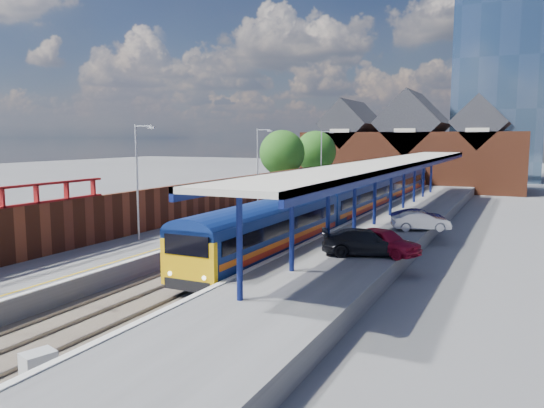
{
  "coord_description": "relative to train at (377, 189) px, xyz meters",
  "views": [
    {
      "loc": [
        14.64,
        -19.29,
        7.2
      ],
      "look_at": [
        -1.23,
        13.89,
        2.6
      ],
      "focal_mm": 35.0,
      "sensor_mm": 36.0,
      "label": 1
    }
  ],
  "objects": [
    {
      "name": "ground",
      "position": [
        -1.49,
        -2.36,
        -2.12
      ],
      "size": [
        240.0,
        240.0,
        0.0
      ],
      "primitive_type": "plane",
      "color": "#5B5B5E",
      "rests_on": "ground"
    },
    {
      "name": "ballast_bed",
      "position": [
        -1.49,
        -12.36,
        -2.09
      ],
      "size": [
        6.0,
        76.0,
        0.06
      ],
      "primitive_type": "cube",
      "color": "#473D33",
      "rests_on": "ground"
    },
    {
      "name": "rails",
      "position": [
        -1.49,
        -12.36,
        -2.0
      ],
      "size": [
        4.51,
        76.0,
        0.14
      ],
      "color": "slate",
      "rests_on": "ground"
    },
    {
      "name": "left_platform",
      "position": [
        -6.99,
        -12.36,
        -1.62
      ],
      "size": [
        5.0,
        76.0,
        1.0
      ],
      "primitive_type": "cube",
      "color": "#565659",
      "rests_on": "ground"
    },
    {
      "name": "right_platform",
      "position": [
        4.51,
        -12.36,
        -1.62
      ],
      "size": [
        6.0,
        76.0,
        1.0
      ],
      "primitive_type": "cube",
      "color": "#565659",
      "rests_on": "ground"
    },
    {
      "name": "coping_left",
      "position": [
        -4.64,
        -12.36,
        -1.1
      ],
      "size": [
        0.3,
        76.0,
        0.05
      ],
      "primitive_type": "cube",
      "color": "silver",
      "rests_on": "left_platform"
    },
    {
      "name": "coping_right",
      "position": [
        1.66,
        -12.36,
        -1.1
      ],
      "size": [
        0.3,
        76.0,
        0.05
      ],
      "primitive_type": "cube",
      "color": "silver",
      "rests_on": "right_platform"
    },
    {
      "name": "yellow_line",
      "position": [
        -5.24,
        -12.36,
        -1.12
      ],
      "size": [
        0.14,
        76.0,
        0.01
      ],
      "primitive_type": "cube",
      "color": "yellow",
      "rests_on": "left_platform"
    },
    {
      "name": "train",
      "position": [
        0.0,
        0.0,
        0.0
      ],
      "size": [
        2.9,
        65.92,
        3.45
      ],
      "color": "navy",
      "rests_on": "ground"
    },
    {
      "name": "canopy",
      "position": [
        3.99,
        -10.41,
        3.13
      ],
      "size": [
        4.5,
        52.0,
        4.48
      ],
      "color": "#0E1954",
      "rests_on": "right_platform"
    },
    {
      "name": "lamp_post_b",
      "position": [
        -7.86,
        -26.36,
        2.87
      ],
      "size": [
        1.48,
        0.18,
        7.0
      ],
      "color": "#A5A8AA",
      "rests_on": "left_platform"
    },
    {
      "name": "lamp_post_c",
      "position": [
        -7.86,
        -10.36,
        2.87
      ],
      "size": [
        1.48,
        0.18,
        7.0
      ],
      "color": "#A5A8AA",
      "rests_on": "left_platform"
    },
    {
      "name": "lamp_post_d",
      "position": [
        -7.86,
        5.64,
        2.87
      ],
      "size": [
        1.48,
        0.18,
        7.0
      ],
      "color": "#A5A8AA",
      "rests_on": "left_platform"
    },
    {
      "name": "platform_sign",
      "position": [
        -6.49,
        -8.36,
        0.57
      ],
      "size": [
        0.55,
        0.08,
        2.5
      ],
      "color": "#A5A8AA",
      "rests_on": "left_platform"
    },
    {
      "name": "brick_wall",
      "position": [
        -9.59,
        -18.83,
        0.33
      ],
      "size": [
        0.35,
        50.0,
        3.86
      ],
      "color": "brown",
      "rests_on": "left_platform"
    },
    {
      "name": "station_building",
      "position": [
        -1.49,
        25.64,
        3.33
      ],
      "size": [
        30.0,
        12.12,
        13.78
      ],
      "color": "brown",
      "rests_on": "ground"
    },
    {
      "name": "glass_tower",
      "position": [
        8.51,
        47.64,
        18.08
      ],
      "size": [
        14.2,
        14.2,
        40.3
      ],
      "color": "#49627D",
      "rests_on": "ground"
    },
    {
      "name": "tree_near",
      "position": [
        -11.84,
        3.54,
        3.23
      ],
      "size": [
        5.2,
        5.2,
        8.1
      ],
      "color": "#382314",
      "rests_on": "ground"
    },
    {
      "name": "tree_far",
      "position": [
        -10.84,
        11.54,
        3.23
      ],
      "size": [
        5.2,
        5.2,
        8.1
      ],
      "color": "#382314",
      "rests_on": "ground"
    },
    {
      "name": "parked_car_red",
      "position": [
        6.48,
        -23.98,
        -0.41
      ],
      "size": [
        4.53,
        3.1,
        1.43
      ],
      "primitive_type": "imported",
      "rotation": [
        0.0,
        0.0,
        1.2
      ],
      "color": "#A40D29",
      "rests_on": "right_platform"
    },
    {
      "name": "parked_car_silver",
      "position": [
        7.01,
        -15.55,
        -0.49
      ],
      "size": [
        4.04,
        2.81,
        1.26
      ],
      "primitive_type": "imported",
      "rotation": [
        0.0,
        0.0,
        2.0
      ],
      "color": "#BBBBC0",
      "rests_on": "right_platform"
    },
    {
      "name": "parked_car_dark",
      "position": [
        5.74,
        -24.52,
        -0.43
      ],
      "size": [
        5.11,
        3.41,
        1.37
      ],
      "primitive_type": "imported",
      "rotation": [
        0.0,
        0.0,
        1.92
      ],
      "color": "black",
      "rests_on": "right_platform"
    },
    {
      "name": "parked_car_blue",
      "position": [
        6.31,
        -12.61,
        -0.59
      ],
      "size": [
        3.85,
        1.82,
        1.06
      ],
      "primitive_type": "imported",
      "rotation": [
        0.0,
        0.0,
        1.56
      ],
      "color": "navy",
      "rests_on": "right_platform"
    },
    {
      "name": "relay_cabinet",
      "position": [
        0.61,
        -41.28,
        -1.62
      ],
      "size": [
        0.94,
        1.07,
        1.0
      ],
      "primitive_type": "cube",
      "rotation": [
        0.0,
        0.0,
        -0.31
      ],
      "color": "#A8AAAD",
      "rests_on": "ground"
    }
  ]
}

